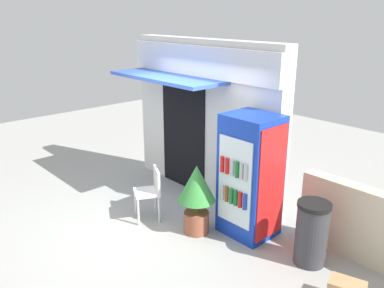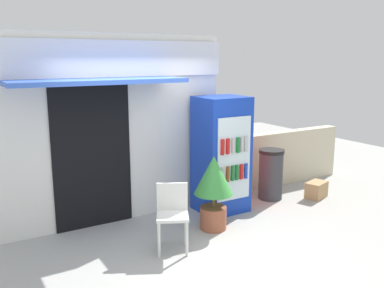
{
  "view_description": "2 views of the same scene",
  "coord_description": "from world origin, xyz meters",
  "px_view_note": "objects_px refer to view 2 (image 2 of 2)",
  "views": [
    {
      "loc": [
        4.78,
        -3.3,
        3.26
      ],
      "look_at": [
        0.37,
        0.7,
        1.29
      ],
      "focal_mm": 37.27,
      "sensor_mm": 36.0,
      "label": 1
    },
    {
      "loc": [
        -2.49,
        -4.36,
        2.5
      ],
      "look_at": [
        0.53,
        0.67,
        1.27
      ],
      "focal_mm": 39.0,
      "sensor_mm": 36.0,
      "label": 2
    }
  ],
  "objects_px": {
    "plastic_chair": "(172,211)",
    "potted_plant_near_shop": "(214,184)",
    "trash_bin": "(271,174)",
    "drink_cooler": "(222,155)",
    "cardboard_box": "(316,190)"
  },
  "relations": [
    {
      "from": "plastic_chair",
      "to": "potted_plant_near_shop",
      "type": "relative_size",
      "value": 0.79
    },
    {
      "from": "plastic_chair",
      "to": "cardboard_box",
      "type": "height_order",
      "value": "plastic_chair"
    },
    {
      "from": "plastic_chair",
      "to": "cardboard_box",
      "type": "bearing_deg",
      "value": 8.13
    },
    {
      "from": "trash_bin",
      "to": "drink_cooler",
      "type": "bearing_deg",
      "value": -179.41
    },
    {
      "from": "trash_bin",
      "to": "cardboard_box",
      "type": "xyz_separation_m",
      "value": [
        0.74,
        -0.4,
        -0.31
      ]
    },
    {
      "from": "potted_plant_near_shop",
      "to": "cardboard_box",
      "type": "height_order",
      "value": "potted_plant_near_shop"
    },
    {
      "from": "potted_plant_near_shop",
      "to": "trash_bin",
      "type": "relative_size",
      "value": 1.23
    },
    {
      "from": "trash_bin",
      "to": "cardboard_box",
      "type": "relative_size",
      "value": 2.2
    },
    {
      "from": "plastic_chair",
      "to": "trash_bin",
      "type": "bearing_deg",
      "value": 19.26
    },
    {
      "from": "drink_cooler",
      "to": "potted_plant_near_shop",
      "type": "bearing_deg",
      "value": -133.1
    },
    {
      "from": "plastic_chair",
      "to": "potted_plant_near_shop",
      "type": "bearing_deg",
      "value": 17.45
    },
    {
      "from": "trash_bin",
      "to": "cardboard_box",
      "type": "height_order",
      "value": "trash_bin"
    },
    {
      "from": "drink_cooler",
      "to": "potted_plant_near_shop",
      "type": "relative_size",
      "value": 1.7
    },
    {
      "from": "potted_plant_near_shop",
      "to": "trash_bin",
      "type": "height_order",
      "value": "potted_plant_near_shop"
    },
    {
      "from": "plastic_chair",
      "to": "trash_bin",
      "type": "distance_m",
      "value": 2.59
    }
  ]
}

